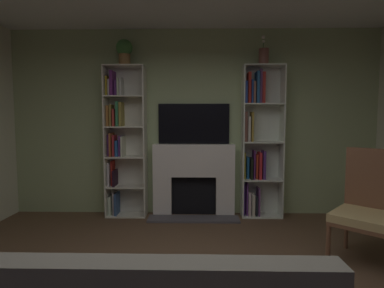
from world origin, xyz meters
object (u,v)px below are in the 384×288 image
at_px(fireplace, 194,178).
at_px(tv, 194,124).
at_px(bookshelf_left, 122,139).
at_px(vase_with_flowers, 264,56).
at_px(bookshelf_right, 257,143).
at_px(armchair, 372,207).
at_px(potted_plant, 124,51).

bearing_deg(fireplace, tv, 90.00).
height_order(tv, bookshelf_left, bookshelf_left).
relative_size(fireplace, bookshelf_left, 0.59).
bearing_deg(vase_with_flowers, bookshelf_right, 148.00).
bearing_deg(fireplace, armchair, -39.69).
bearing_deg(tv, armchair, -41.05).
bearing_deg(armchair, vase_with_flowers, 118.98).
bearing_deg(tv, vase_with_flowers, -6.65).
bearing_deg(potted_plant, fireplace, 2.47).
relative_size(fireplace, vase_with_flowers, 3.10).
bearing_deg(fireplace, vase_with_flowers, -2.42).
bearing_deg(vase_with_flowers, fireplace, 177.58).
bearing_deg(fireplace, bookshelf_left, -179.78).
relative_size(tv, bookshelf_right, 0.48).
xyz_separation_m(bookshelf_right, armchair, (0.89, -1.53, -0.54)).
bearing_deg(potted_plant, bookshelf_left, 149.99).
relative_size(bookshelf_left, bookshelf_right, 1.00).
xyz_separation_m(bookshelf_left, vase_with_flowers, (2.11, -0.04, 1.22)).
xyz_separation_m(bookshelf_left, armchair, (2.94, -1.53, -0.59)).
bearing_deg(bookshelf_left, potted_plant, -30.01).
xyz_separation_m(tv, bookshelf_left, (-1.09, -0.08, -0.23)).
height_order(tv, vase_with_flowers, vase_with_flowers).
distance_m(tv, vase_with_flowers, 1.43).
bearing_deg(bookshelf_right, vase_with_flowers, -32.00).
relative_size(bookshelf_left, potted_plant, 5.93).
height_order(bookshelf_left, armchair, bookshelf_left).
distance_m(tv, potted_plant, 1.49).
xyz_separation_m(fireplace, vase_with_flowers, (1.02, -0.04, 1.82)).
relative_size(fireplace, armchair, 1.15).
distance_m(bookshelf_right, armchair, 1.85).
bearing_deg(potted_plant, bookshelf_right, 1.20).
xyz_separation_m(bookshelf_left, bookshelf_right, (2.05, 0.00, -0.05)).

